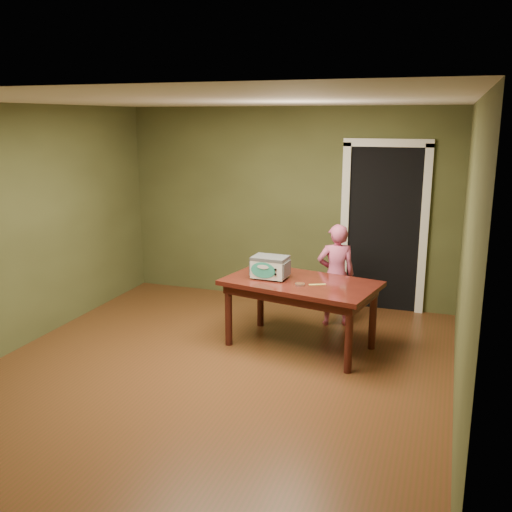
# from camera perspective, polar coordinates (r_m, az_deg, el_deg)

# --- Properties ---
(floor) EXTENTS (5.00, 5.00, 0.00)m
(floor) POSITION_cam_1_polar(r_m,az_deg,el_deg) (5.81, -4.07, -11.31)
(floor) COLOR #5A2D19
(floor) RESTS_ON ground
(room_shell) EXTENTS (4.52, 5.02, 2.61)m
(room_shell) POSITION_cam_1_polar(r_m,az_deg,el_deg) (5.32, -4.38, 5.59)
(room_shell) COLOR #4D522C
(room_shell) RESTS_ON ground
(doorway) EXTENTS (1.10, 0.66, 2.25)m
(doorway) POSITION_cam_1_polar(r_m,az_deg,el_deg) (7.78, 12.90, 2.99)
(doorway) COLOR black
(doorway) RESTS_ON ground
(dining_table) EXTENTS (1.75, 1.20, 0.75)m
(dining_table) POSITION_cam_1_polar(r_m,az_deg,el_deg) (6.15, 4.48, -3.41)
(dining_table) COLOR #39120D
(dining_table) RESTS_ON floor
(toy_oven) EXTENTS (0.41, 0.29, 0.24)m
(toy_oven) POSITION_cam_1_polar(r_m,az_deg,el_deg) (6.18, 1.41, -1.05)
(toy_oven) COLOR #4C4F54
(toy_oven) RESTS_ON dining_table
(baking_pan) EXTENTS (0.10, 0.10, 0.02)m
(baking_pan) POSITION_cam_1_polar(r_m,az_deg,el_deg) (5.96, 4.41, -2.84)
(baking_pan) COLOR silver
(baking_pan) RESTS_ON dining_table
(spatula) EXTENTS (0.17, 0.10, 0.01)m
(spatula) POSITION_cam_1_polar(r_m,az_deg,el_deg) (6.00, 6.16, -2.86)
(spatula) COLOR #E5DB63
(spatula) RESTS_ON dining_table
(child) EXTENTS (0.53, 0.43, 1.24)m
(child) POSITION_cam_1_polar(r_m,az_deg,el_deg) (6.88, 8.00, -1.91)
(child) COLOR #C8527E
(child) RESTS_ON floor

